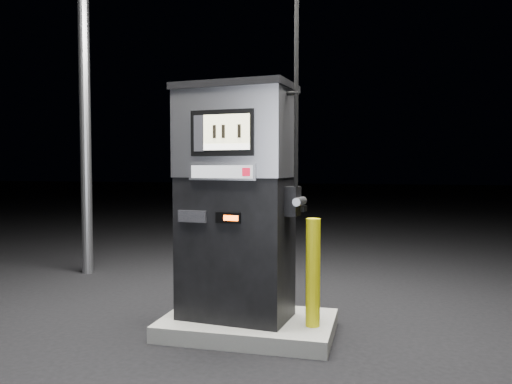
# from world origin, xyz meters

# --- Properties ---
(ground) EXTENTS (80.00, 80.00, 0.00)m
(ground) POSITION_xyz_m (0.00, 0.00, 0.00)
(ground) COLOR black
(ground) RESTS_ON ground
(pump_island) EXTENTS (1.60, 1.00, 0.15)m
(pump_island) POSITION_xyz_m (0.00, 0.00, 0.07)
(pump_island) COLOR slate
(pump_island) RESTS_ON ground
(fuel_dispenser) EXTENTS (1.24, 0.76, 4.55)m
(fuel_dispenser) POSITION_xyz_m (-0.12, -0.01, 1.28)
(fuel_dispenser) COLOR black
(fuel_dispenser) RESTS_ON pump_island
(bollard_left) EXTENTS (0.13, 0.13, 0.89)m
(bollard_left) POSITION_xyz_m (-0.55, -0.05, 0.60)
(bollard_left) COLOR #CAC30B
(bollard_left) RESTS_ON pump_island
(bollard_right) EXTENTS (0.14, 0.14, 0.97)m
(bollard_right) POSITION_xyz_m (0.63, -0.10, 0.63)
(bollard_right) COLOR #CAC30B
(bollard_right) RESTS_ON pump_island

